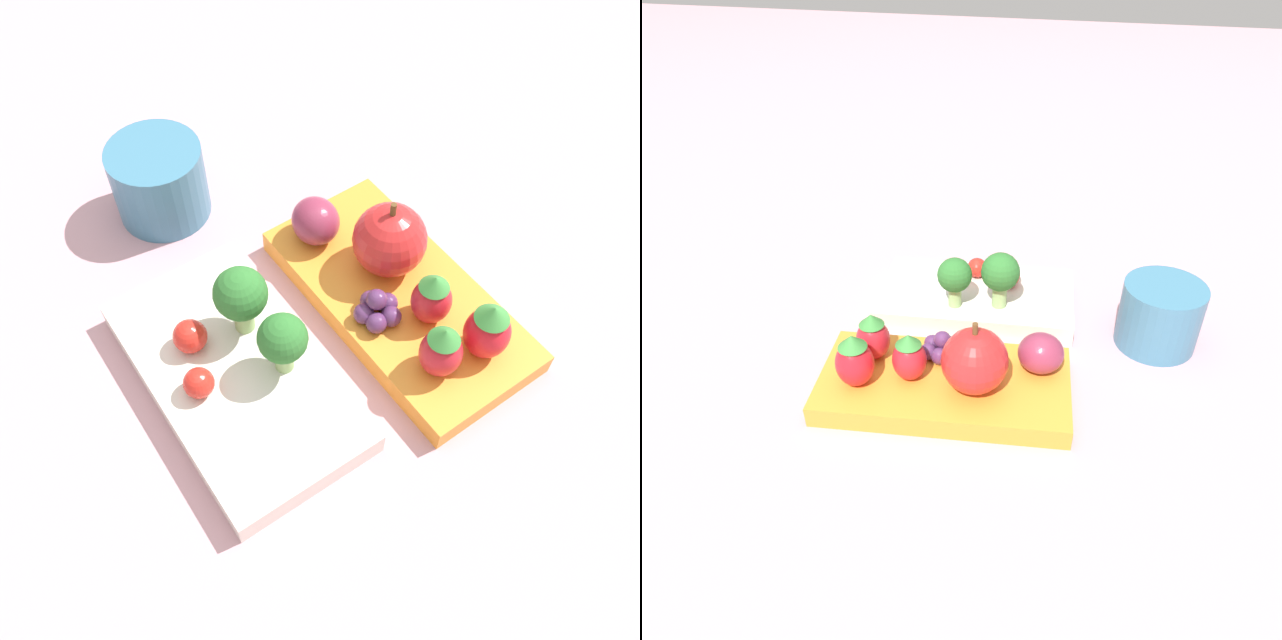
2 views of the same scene
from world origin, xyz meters
TOP-DOWN VIEW (x-y plane):
  - ground_plane at (0.00, 0.00)m, footprint 4.00×4.00m
  - bento_box_savoury at (0.01, 0.07)m, footprint 0.22×0.13m
  - bento_box_fruit at (0.01, -0.07)m, footprint 0.23×0.13m
  - broccoli_floret_0 at (-0.01, 0.04)m, footprint 0.03×0.03m
  - broccoli_floret_1 at (0.03, 0.05)m, footprint 0.04×0.04m
  - cherry_tomato_0 at (0.00, 0.10)m, footprint 0.02×0.02m
  - cherry_tomato_1 at (0.04, 0.09)m, footprint 0.02×0.02m
  - apple at (0.04, -0.07)m, footprint 0.06×0.06m
  - strawberry_0 at (-0.06, -0.09)m, footprint 0.03×0.03m
  - strawberry_1 at (-0.06, -0.06)m, footprint 0.03×0.03m
  - strawberry_2 at (-0.02, -0.08)m, footprint 0.03×0.03m
  - plum at (0.09, -0.04)m, footprint 0.04×0.04m
  - grape_cluster at (-0.00, -0.04)m, footprint 0.03×0.04m
  - drinking_cup at (0.19, 0.05)m, footprint 0.08×0.08m

SIDE VIEW (x-z plane):
  - ground_plane at x=0.00m, z-range 0.00..0.00m
  - bento_box_fruit at x=0.01m, z-range 0.00..0.02m
  - bento_box_savoury at x=0.01m, z-range 0.00..0.02m
  - grape_cluster at x=0.00m, z-range 0.02..0.04m
  - cherry_tomato_0 at x=0.00m, z-range 0.02..0.04m
  - drinking_cup at x=0.19m, z-range 0.00..0.07m
  - cherry_tomato_1 at x=0.04m, z-range 0.02..0.05m
  - plum at x=0.09m, z-range 0.02..0.06m
  - strawberry_2 at x=-0.02m, z-range 0.02..0.06m
  - strawberry_1 at x=-0.06m, z-range 0.02..0.07m
  - strawberry_0 at x=-0.06m, z-range 0.02..0.07m
  - apple at x=0.04m, z-range 0.01..0.08m
  - broccoli_floret_0 at x=-0.01m, z-range 0.03..0.08m
  - broccoli_floret_1 at x=0.03m, z-range 0.03..0.09m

